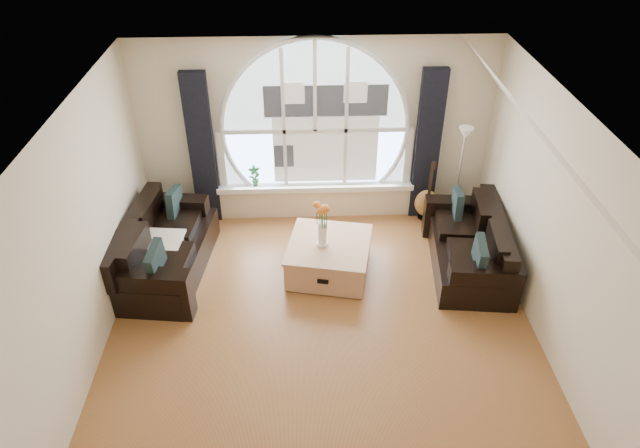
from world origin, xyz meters
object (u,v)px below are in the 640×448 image
Objects in this scene: vase_flowers at (322,220)px; guitar at (429,190)px; potted_plant at (255,176)px; floor_lamp at (458,179)px; sofa_left at (165,247)px; coffee_chest at (329,256)px; sofa_right at (469,243)px.

vase_flowers is 2.02m from guitar.
guitar is 2.55m from potted_plant.
floor_lamp is 4.98× the size of potted_plant.
vase_flowers is (2.05, -0.12, 0.46)m from sofa_left.
guitar is (-0.36, 0.17, -0.27)m from floor_lamp.
coffee_chest is 0.98× the size of guitar.
floor_lamp is at bearing -10.41° from guitar.
vase_flowers reaches higher than sofa_left.
vase_flowers is at bearing -155.12° from coffee_chest.
sofa_right is 1.05m from floor_lamp.
coffee_chest is at bearing -53.07° from potted_plant.
potted_plant is at bearing 161.34° from sofa_right.
sofa_left is 2.14m from coffee_chest.
vase_flowers is at bearing 3.56° from sofa_left.
floor_lamp is (0.04, 0.97, 0.40)m from sofa_right.
coffee_chest is (2.14, -0.10, -0.15)m from sofa_left.
vase_flowers is 2.18× the size of potted_plant.
sofa_left is at bearing -174.79° from sofa_right.
potted_plant is (-2.86, 1.33, 0.31)m from sofa_right.
sofa_right is at bearing 1.53° from vase_flowers.
sofa_left is 1.17× the size of floor_lamp.
guitar is at bearing 112.25° from sofa_right.
sofa_right is 1.09× the size of floor_lamp.
floor_lamp reaches higher than sofa_right.
vase_flowers is 0.66× the size of guitar.
guitar reaches higher than coffee_chest.
vase_flowers reaches higher than sofa_right.
sofa_right is 1.85m from coffee_chest.
sofa_right is 3.17m from potted_plant.
vase_flowers reaches higher than guitar.
sofa_right is at bearing 12.38° from coffee_chest.
coffee_chest is 3.24× the size of potted_plant.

